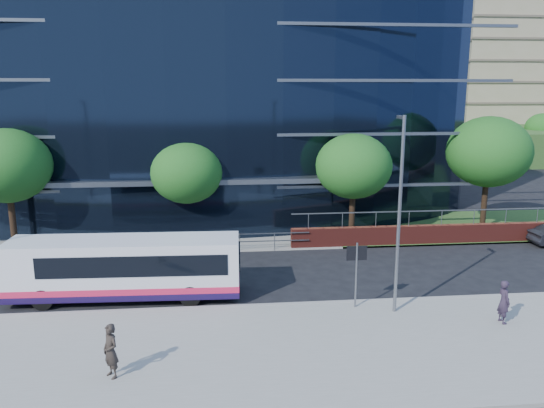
{
  "coord_description": "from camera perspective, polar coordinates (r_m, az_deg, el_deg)",
  "views": [
    {
      "loc": [
        -1.08,
        -22.0,
        9.16
      ],
      "look_at": [
        1.96,
        8.0,
        2.54
      ],
      "focal_mm": 35.0,
      "sensor_mm": 36.0,
      "label": 1
    }
  ],
  "objects": [
    {
      "name": "tree_dist_f",
      "position": [
        76.21,
        27.1,
        7.31
      ],
      "size": [
        4.29,
        4.29,
        6.05
      ],
      "color": "black",
      "rests_on": "ground"
    },
    {
      "name": "tree_far_c",
      "position": [
        32.36,
        8.76,
        4.02
      ],
      "size": [
        4.62,
        4.62,
        6.51
      ],
      "color": "black",
      "rests_on": "ground"
    },
    {
      "name": "pedestrian_b",
      "position": [
        18.07,
        -16.97,
        -14.89
      ],
      "size": [
        0.75,
        0.77,
        1.78
      ],
      "primitive_type": "imported",
      "rotation": [
        0.0,
        0.0,
        -0.86
      ],
      "color": "#2E2620",
      "rests_on": "pavement_near"
    },
    {
      "name": "yellow_line_outer",
      "position": [
        23.11,
        -2.68,
        -10.96
      ],
      "size": [
        80.0,
        0.08,
        0.01
      ],
      "primitive_type": "cube",
      "color": "gold",
      "rests_on": "ground"
    },
    {
      "name": "city_bus",
      "position": [
        24.27,
        -15.33,
        -6.61
      ],
      "size": [
        10.15,
        2.69,
        2.72
      ],
      "rotation": [
        0.0,
        0.0,
        -0.04
      ],
      "color": "silver",
      "rests_on": "ground"
    },
    {
      "name": "guard_railings",
      "position": [
        30.95,
        -18.51,
        -3.91
      ],
      "size": [
        24.0,
        0.05,
        1.1
      ],
      "color": "slate",
      "rests_on": "ground"
    },
    {
      "name": "kerb",
      "position": [
        22.9,
        -2.65,
        -10.99
      ],
      "size": [
        80.0,
        0.25,
        0.16
      ],
      "primitive_type": "cube",
      "color": "gray",
      "rests_on": "ground"
    },
    {
      "name": "ground",
      "position": [
        23.85,
        -2.78,
        -10.22
      ],
      "size": [
        200.0,
        200.0,
        0.0
      ],
      "primitive_type": "plane",
      "color": "black",
      "rests_on": "ground"
    },
    {
      "name": "apartment_block",
      "position": [
        85.86,
        17.35,
        13.13
      ],
      "size": [
        60.0,
        42.0,
        30.0
      ],
      "color": "#2D511E",
      "rests_on": "ground"
    },
    {
      "name": "yellow_line_inner",
      "position": [
        23.25,
        -2.7,
        -10.82
      ],
      "size": [
        80.0,
        0.08,
        0.01
      ],
      "primitive_type": "cube",
      "color": "gold",
      "rests_on": "ground"
    },
    {
      "name": "tree_far_a",
      "position": [
        33.49,
        -26.63,
        3.69
      ],
      "size": [
        4.95,
        4.95,
        6.98
      ],
      "color": "black",
      "rests_on": "ground"
    },
    {
      "name": "street_sign",
      "position": [
        22.29,
        9.08,
        -6.11
      ],
      "size": [
        0.85,
        0.09,
        2.8
      ],
      "color": "slate",
      "rests_on": "pavement_near"
    },
    {
      "name": "streetlight_east",
      "position": [
        21.57,
        13.54,
        -0.61
      ],
      "size": [
        0.15,
        0.77,
        8.0
      ],
      "color": "slate",
      "rests_on": "pavement_near"
    },
    {
      "name": "glass_office",
      "position": [
        42.96,
        -9.84,
        10.65
      ],
      "size": [
        44.0,
        23.1,
        16.0
      ],
      "color": "black",
      "rests_on": "ground"
    },
    {
      "name": "tree_far_b",
      "position": [
        31.94,
        -9.17,
        3.3
      ],
      "size": [
        4.29,
        4.29,
        6.05
      ],
      "color": "black",
      "rests_on": "ground"
    },
    {
      "name": "tree_far_d",
      "position": [
        36.49,
        22.27,
        5.21
      ],
      "size": [
        5.28,
        5.28,
        7.44
      ],
      "color": "black",
      "rests_on": "ground"
    },
    {
      "name": "pedestrian",
      "position": [
        22.84,
        23.67,
        -9.59
      ],
      "size": [
        0.45,
        0.66,
        1.73
      ],
      "primitive_type": "imported",
      "rotation": [
        0.0,
        0.0,
        1.63
      ],
      "color": "#2D2132",
      "rests_on": "pavement_near"
    },
    {
      "name": "tree_dist_e",
      "position": [
        67.04,
        16.37,
        7.92
      ],
      "size": [
        4.62,
        4.62,
        6.51
      ],
      "color": "black",
      "rests_on": "ground"
    },
    {
      "name": "pavement_near",
      "position": [
        19.3,
        -1.96,
        -15.7
      ],
      "size": [
        80.0,
        8.0,
        0.15
      ],
      "primitive_type": "cube",
      "color": "gray",
      "rests_on": "ground"
    },
    {
      "name": "far_forecourt",
      "position": [
        34.58,
        -13.77,
        -3.26
      ],
      "size": [
        50.0,
        8.0,
        0.1
      ],
      "primitive_type": "cube",
      "color": "gray",
      "rests_on": "ground"
    }
  ]
}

